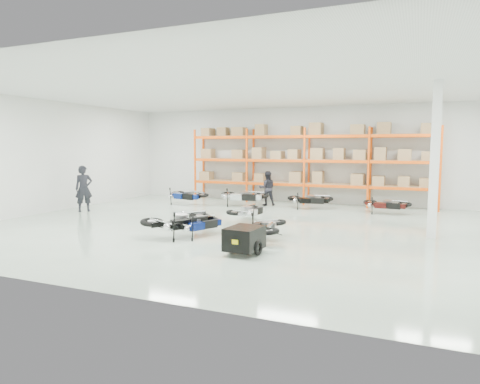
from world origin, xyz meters
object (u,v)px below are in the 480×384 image
at_px(moto_touring_right, 266,223).
at_px(moto_back_d, 386,202).
at_px(moto_back_b, 243,193).
at_px(moto_back_c, 310,197).
at_px(trailer, 244,239).
at_px(person_left, 84,189).
at_px(person_back, 267,188).
at_px(moto_black_far_left, 181,217).
at_px(moto_blue_centre, 196,220).
at_px(moto_silver_left, 248,208).
at_px(moto_back_a, 186,193).

distance_m(moto_touring_right, moto_back_d, 7.04).
distance_m(moto_touring_right, moto_back_b, 7.14).
distance_m(moto_back_c, moto_back_d, 3.12).
height_order(trailer, moto_back_b, moto_back_b).
bearing_deg(person_left, moto_touring_right, -68.13).
distance_m(trailer, moto_back_b, 8.59).
bearing_deg(person_back, moto_black_far_left, 65.72).
relative_size(moto_blue_centre, moto_touring_right, 0.98).
bearing_deg(moto_back_c, trailer, 173.60).
bearing_deg(moto_back_c, moto_silver_left, 153.89).
bearing_deg(moto_back_a, trailer, -127.40).
bearing_deg(moto_black_far_left, moto_back_b, -54.70).
xyz_separation_m(moto_black_far_left, person_back, (0.09, 7.46, 0.17)).
xyz_separation_m(moto_back_d, person_left, (-11.46, -4.08, 0.45)).
height_order(moto_touring_right, person_back, person_back).
bearing_deg(person_left, moto_back_c, -25.41).
bearing_deg(moto_blue_centre, person_left, 3.01).
distance_m(moto_touring_right, moto_back_a, 8.28).
xyz_separation_m(moto_blue_centre, moto_back_a, (-3.80, 6.06, 0.06)).
bearing_deg(moto_back_b, moto_back_a, 98.24).
bearing_deg(moto_blue_centre, moto_silver_left, -74.48).
bearing_deg(moto_back_b, moto_back_d, -91.66).
bearing_deg(moto_back_d, moto_back_c, 92.84).
xyz_separation_m(moto_blue_centre, moto_silver_left, (0.48, 2.95, -0.01)).
xyz_separation_m(person_left, person_back, (6.31, 4.64, -0.17)).
xyz_separation_m(trailer, person_back, (-2.40, 8.64, 0.38)).
relative_size(moto_silver_left, moto_black_far_left, 0.81).
bearing_deg(moto_touring_right, moto_back_b, 108.26).
height_order(moto_silver_left, trailer, moto_silver_left).
height_order(moto_black_far_left, person_left, person_left).
xyz_separation_m(moto_black_far_left, trailer, (2.49, -1.18, -0.21)).
xyz_separation_m(trailer, person_left, (-8.71, 4.00, 0.55)).
bearing_deg(moto_blue_centre, moto_back_d, -100.94).
bearing_deg(moto_back_c, moto_back_d, -103.13).
distance_m(moto_silver_left, moto_back_d, 5.76).
bearing_deg(trailer, moto_back_c, 97.28).
distance_m(moto_back_a, person_left, 4.45).
xyz_separation_m(moto_back_a, moto_back_b, (2.59, 0.52, 0.03)).
bearing_deg(moto_back_b, moto_silver_left, -157.96).
bearing_deg(moto_blue_centre, moto_back_a, -33.12).
bearing_deg(moto_back_a, moto_silver_left, -111.84).
xyz_separation_m(moto_silver_left, moto_back_a, (-4.29, 3.11, 0.07)).
distance_m(moto_black_far_left, person_left, 6.84).
bearing_deg(moto_touring_right, moto_back_c, 83.83).
height_order(moto_black_far_left, person_back, person_back).
distance_m(moto_black_far_left, moto_touring_right, 2.53).
distance_m(trailer, person_left, 9.60).
relative_size(moto_back_c, person_left, 0.89).
xyz_separation_m(moto_back_b, moto_back_c, (2.94, 0.38, -0.08)).
bearing_deg(moto_silver_left, person_back, -72.60).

